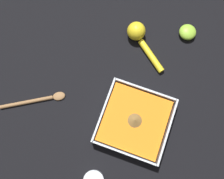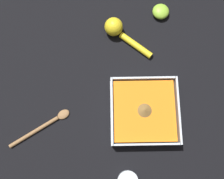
{
  "view_description": "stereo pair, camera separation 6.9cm",
  "coord_description": "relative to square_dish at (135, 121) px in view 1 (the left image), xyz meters",
  "views": [
    {
      "loc": [
        0.1,
        -0.03,
        0.84
      ],
      "look_at": [
        -0.08,
        -0.1,
        0.03
      ],
      "focal_mm": 42.0,
      "sensor_mm": 36.0,
      "label": 1
    },
    {
      "loc": [
        0.11,
        -0.1,
        0.84
      ],
      "look_at": [
        -0.08,
        -0.1,
        0.03
      ],
      "focal_mm": 42.0,
      "sensor_mm": 36.0,
      "label": 2
    }
  ],
  "objects": [
    {
      "name": "ground_plane",
      "position": [
        0.01,
        -0.0,
        -0.02
      ],
      "size": [
        4.0,
        4.0,
        0.0
      ],
      "primitive_type": "plane",
      "color": "black"
    },
    {
      "name": "lemon_squeezer",
      "position": [
        -0.28,
        -0.08,
        0.01
      ],
      "size": [
        0.14,
        0.16,
        0.06
      ],
      "rotation": [
        0.0,
        0.0,
        4.04
      ],
      "color": "yellow",
      "rests_on": "ground_plane"
    },
    {
      "name": "lemon_half",
      "position": [
        -0.35,
        0.07,
        -0.01
      ],
      "size": [
        0.06,
        0.06,
        0.03
      ],
      "color": "#93CC38",
      "rests_on": "ground_plane"
    },
    {
      "name": "square_dish",
      "position": [
        0.0,
        0.0,
        0.0
      ],
      "size": [
        0.21,
        0.21,
        0.06
      ],
      "color": "silver",
      "rests_on": "ground_plane"
    },
    {
      "name": "wooden_spoon",
      "position": [
        0.04,
        -0.32,
        -0.02
      ],
      "size": [
        0.13,
        0.19,
        0.01
      ],
      "rotation": [
        0.0,
        0.0,
        2.11
      ],
      "color": "olive",
      "rests_on": "ground_plane"
    }
  ]
}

